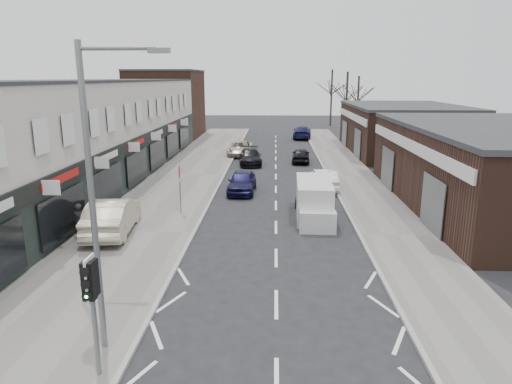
# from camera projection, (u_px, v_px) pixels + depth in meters

# --- Properties ---
(ground) EXTENTS (160.00, 160.00, 0.00)m
(ground) POSITION_uv_depth(u_px,v_px,m) (276.00, 337.00, 13.11)
(ground) COLOR black
(ground) RESTS_ON ground
(pavement_left) EXTENTS (5.50, 64.00, 0.12)m
(pavement_left) POSITION_uv_depth(u_px,v_px,m) (187.00, 175.00, 34.69)
(pavement_left) COLOR slate
(pavement_left) RESTS_ON ground
(pavement_right) EXTENTS (3.50, 64.00, 0.12)m
(pavement_right) POSITION_uv_depth(u_px,v_px,m) (352.00, 177.00, 34.19)
(pavement_right) COLOR slate
(pavement_right) RESTS_ON ground
(shop_terrace_left) EXTENTS (8.00, 41.00, 7.10)m
(shop_terrace_left) POSITION_uv_depth(u_px,v_px,m) (82.00, 133.00, 31.69)
(shop_terrace_left) COLOR beige
(shop_terrace_left) RESTS_ON ground
(brick_block_far) EXTENTS (8.00, 10.00, 8.00)m
(brick_block_far) POSITION_uv_depth(u_px,v_px,m) (167.00, 105.00, 56.29)
(brick_block_far) COLOR #40271B
(brick_block_far) RESTS_ON ground
(right_unit_near) EXTENTS (10.00, 18.00, 4.50)m
(right_unit_near) POSITION_uv_depth(u_px,v_px,m) (498.00, 169.00, 25.63)
(right_unit_near) COLOR #3B241A
(right_unit_near) RESTS_ON ground
(right_unit_far) EXTENTS (10.00, 16.00, 4.50)m
(right_unit_far) POSITION_uv_depth(u_px,v_px,m) (402.00, 130.00, 45.01)
(right_unit_far) COLOR #3B241A
(right_unit_far) RESTS_ON ground
(tree_far_a) EXTENTS (3.60, 3.60, 8.00)m
(tree_far_a) POSITION_uv_depth(u_px,v_px,m) (345.00, 135.00, 59.27)
(tree_far_a) COLOR #382D26
(tree_far_a) RESTS_ON ground
(tree_far_b) EXTENTS (3.60, 3.60, 7.50)m
(tree_far_b) POSITION_uv_depth(u_px,v_px,m) (356.00, 130.00, 64.98)
(tree_far_b) COLOR #382D26
(tree_far_b) RESTS_ON ground
(tree_far_c) EXTENTS (3.60, 3.60, 8.50)m
(tree_far_c) POSITION_uv_depth(u_px,v_px,m) (330.00, 126.00, 70.92)
(tree_far_c) COLOR #382D26
(tree_far_c) RESTS_ON ground
(traffic_light) EXTENTS (0.28, 0.60, 3.10)m
(traffic_light) POSITION_uv_depth(u_px,v_px,m) (91.00, 289.00, 10.75)
(traffic_light) COLOR slate
(traffic_light) RESTS_ON pavement_left
(street_lamp) EXTENTS (2.23, 0.22, 8.00)m
(street_lamp) POSITION_uv_depth(u_px,v_px,m) (98.00, 186.00, 11.40)
(street_lamp) COLOR slate
(street_lamp) RESTS_ON pavement_left
(warning_sign) EXTENTS (0.12, 0.80, 2.70)m
(warning_sign) POSITION_uv_depth(u_px,v_px,m) (180.00, 175.00, 24.41)
(warning_sign) COLOR slate
(warning_sign) RESTS_ON pavement_left
(white_van) EXTENTS (1.93, 5.15, 1.99)m
(white_van) POSITION_uv_depth(u_px,v_px,m) (314.00, 201.00, 24.10)
(white_van) COLOR silver
(white_van) RESTS_ON ground
(sedan_on_pavement) EXTENTS (2.34, 5.27, 1.68)m
(sedan_on_pavement) POSITION_uv_depth(u_px,v_px,m) (112.00, 216.00, 21.43)
(sedan_on_pavement) COLOR #B6AC91
(sedan_on_pavement) RESTS_ON pavement_left
(pedestrian) EXTENTS (0.71, 0.54, 1.74)m
(pedestrian) POSITION_uv_depth(u_px,v_px,m) (80.00, 222.00, 20.38)
(pedestrian) COLOR black
(pedestrian) RESTS_ON pavement_left
(parked_car_left_a) EXTENTS (1.82, 4.21, 1.42)m
(parked_car_left_a) POSITION_uv_depth(u_px,v_px,m) (242.00, 182.00, 29.57)
(parked_car_left_a) COLOR #131239
(parked_car_left_a) RESTS_ON ground
(parked_car_left_b) EXTENTS (2.24, 4.69, 1.32)m
(parked_car_left_b) POSITION_uv_depth(u_px,v_px,m) (250.00, 157.00, 39.18)
(parked_car_left_b) COLOR black
(parked_car_left_b) RESTS_ON ground
(parked_car_left_c) EXTENTS (2.32, 4.87, 1.34)m
(parked_car_left_c) POSITION_uv_depth(u_px,v_px,m) (240.00, 148.00, 43.68)
(parked_car_left_c) COLOR #BEB398
(parked_car_left_c) RESTS_ON ground
(parked_car_right_a) EXTENTS (1.55, 4.16, 1.36)m
(parked_car_right_a) POSITION_uv_depth(u_px,v_px,m) (324.00, 179.00, 30.46)
(parked_car_right_a) COLOR silver
(parked_car_right_a) RESTS_ON ground
(parked_car_right_b) EXTENTS (1.74, 3.85, 1.28)m
(parked_car_right_b) POSITION_uv_depth(u_px,v_px,m) (301.00, 155.00, 40.06)
(parked_car_right_b) COLOR black
(parked_car_right_b) RESTS_ON ground
(parked_car_right_c) EXTENTS (2.56, 5.39, 1.52)m
(parked_car_right_c) POSITION_uv_depth(u_px,v_px,m) (302.00, 132.00, 55.86)
(parked_car_right_c) COLOR #13143C
(parked_car_right_c) RESTS_ON ground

